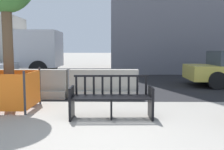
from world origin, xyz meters
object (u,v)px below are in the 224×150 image
object	(u,v)px
jersey_barrier_left	(34,86)
construction_fence	(10,89)
jersey_barrier_centre	(104,86)
street_bench	(111,99)

from	to	relation	value
jersey_barrier_left	construction_fence	distance (m)	1.43
jersey_barrier_centre	construction_fence	xyz separation A→B (m)	(-2.20, -1.39, 0.14)
jersey_barrier_left	construction_fence	size ratio (longest dim) A/B	1.73
street_bench	jersey_barrier_centre	xyz separation A→B (m)	(-0.24, 2.16, -0.06)
street_bench	jersey_barrier_left	distance (m)	3.20
jersey_barrier_centre	construction_fence	size ratio (longest dim) A/B	1.73
street_bench	jersey_barrier_left	world-z (taller)	street_bench
street_bench	jersey_barrier_left	xyz separation A→B (m)	(-2.33, 2.19, -0.06)
jersey_barrier_centre	street_bench	bearing A→B (deg)	-83.65
street_bench	construction_fence	xyz separation A→B (m)	(-2.44, 0.78, 0.09)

